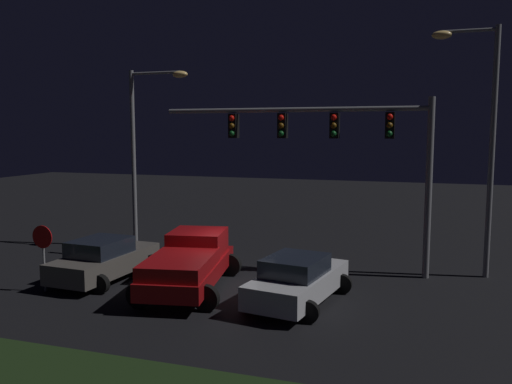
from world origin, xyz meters
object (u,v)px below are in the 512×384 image
(pickup_truck, at_px, (190,260))
(car_sedan, at_px, (298,280))
(street_lamp_right, at_px, (481,124))
(stop_sign, at_px, (43,245))
(car_sedan_far, at_px, (104,259))
(traffic_signal_gantry, at_px, (335,138))
(street_lamp_left, at_px, (144,136))

(pickup_truck, xyz_separation_m, car_sedan, (3.78, -0.34, -0.26))
(street_lamp_right, xyz_separation_m, stop_sign, (-13.69, -6.43, -3.98))
(car_sedan_far, height_order, street_lamp_right, street_lamp_right)
(pickup_truck, distance_m, car_sedan, 3.80)
(car_sedan, distance_m, stop_sign, 8.42)
(car_sedan, xyz_separation_m, traffic_signal_gantry, (0.39, 4.19, 4.29))
(car_sedan, bearing_deg, car_sedan_far, 96.29)
(pickup_truck, distance_m, street_lamp_left, 8.10)
(car_sedan, relative_size, car_sedan_far, 1.03)
(pickup_truck, relative_size, street_lamp_right, 0.63)
(street_lamp_left, distance_m, street_lamp_right, 13.89)
(stop_sign, bearing_deg, car_sedan_far, 60.38)
(pickup_truck, xyz_separation_m, street_lamp_right, (9.22, 4.63, 4.54))
(street_lamp_left, bearing_deg, stop_sign, -88.52)
(car_sedan, bearing_deg, street_lamp_right, -38.06)
(pickup_truck, bearing_deg, stop_sign, 101.67)
(car_sedan, distance_m, street_lamp_left, 11.00)
(car_sedan_far, xyz_separation_m, traffic_signal_gantry, (7.59, 3.79, 4.29))
(car_sedan_far, xyz_separation_m, street_lamp_right, (12.64, 4.58, 4.80))
(car_sedan, distance_m, street_lamp_right, 8.80)
(stop_sign, bearing_deg, traffic_signal_gantry, 33.11)
(car_sedan_far, distance_m, traffic_signal_gantry, 9.51)
(street_lamp_left, height_order, street_lamp_right, street_lamp_right)
(street_lamp_right, bearing_deg, pickup_truck, -153.32)
(street_lamp_right, bearing_deg, street_lamp_left, 177.52)
(stop_sign, bearing_deg, street_lamp_left, 91.48)
(pickup_truck, relative_size, car_sedan_far, 1.26)
(traffic_signal_gantry, relative_size, street_lamp_right, 1.15)
(pickup_truck, distance_m, car_sedan_far, 3.43)
(traffic_signal_gantry, height_order, stop_sign, traffic_signal_gantry)
(street_lamp_right, bearing_deg, car_sedan_far, -160.10)
(street_lamp_right, bearing_deg, traffic_signal_gantry, -171.11)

